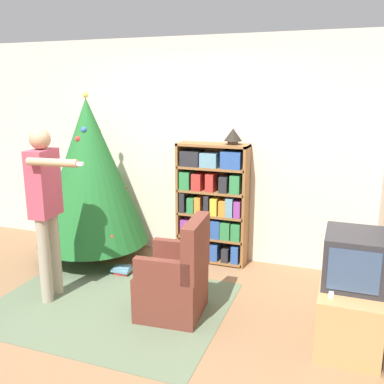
# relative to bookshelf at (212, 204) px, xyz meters

# --- Properties ---
(ground_plane) EXTENTS (14.00, 14.00, 0.00)m
(ground_plane) POSITION_rel_bookshelf_xyz_m (-0.27, -1.67, -0.71)
(ground_plane) COLOR #846042
(wall_back) EXTENTS (8.00, 0.10, 2.60)m
(wall_back) POSITION_rel_bookshelf_xyz_m (-0.27, 0.21, 0.59)
(wall_back) COLOR beige
(wall_back) RESTS_ON ground_plane
(area_rug) EXTENTS (2.19, 1.70, 0.01)m
(area_rug) POSITION_rel_bookshelf_xyz_m (-0.59, -1.36, -0.70)
(area_rug) COLOR #56664C
(area_rug) RESTS_ON ground_plane
(bookshelf) EXTENTS (0.82, 0.27, 1.41)m
(bookshelf) POSITION_rel_bookshelf_xyz_m (0.00, 0.00, 0.00)
(bookshelf) COLOR brown
(bookshelf) RESTS_ON ground_plane
(tv_stand) EXTENTS (0.48, 0.91, 0.50)m
(tv_stand) POSITION_rel_bookshelf_xyz_m (1.54, -1.19, -0.46)
(tv_stand) COLOR tan
(tv_stand) RESTS_ON ground_plane
(television) EXTENTS (0.45, 0.53, 0.42)m
(television) POSITION_rel_bookshelf_xyz_m (1.54, -1.19, 0.00)
(television) COLOR #28282D
(television) RESTS_ON tv_stand
(game_remote) EXTENTS (0.04, 0.12, 0.02)m
(game_remote) POSITION_rel_bookshelf_xyz_m (1.40, -1.46, -0.20)
(game_remote) COLOR white
(game_remote) RESTS_ON tv_stand
(christmas_tree) EXTENTS (1.32, 1.32, 1.99)m
(christmas_tree) POSITION_rel_bookshelf_xyz_m (-1.38, -0.40, 0.36)
(christmas_tree) COLOR #4C3323
(christmas_tree) RESTS_ON ground_plane
(armchair) EXTENTS (0.61, 0.60, 0.92)m
(armchair) POSITION_rel_bookshelf_xyz_m (0.06, -1.30, -0.38)
(armchair) COLOR brown
(armchair) RESTS_ON ground_plane
(standing_person) EXTENTS (0.66, 0.47, 1.67)m
(standing_person) POSITION_rel_bookshelf_xyz_m (-1.20, -1.42, 0.29)
(standing_person) COLOR #9E937F
(standing_person) RESTS_ON ground_plane
(table_lamp) EXTENTS (0.20, 0.20, 0.18)m
(table_lamp) POSITION_rel_bookshelf_xyz_m (0.23, 0.01, 0.81)
(table_lamp) COLOR #473828
(table_lamp) RESTS_ON bookshelf
(book_pile_near_tree) EXTENTS (0.21, 0.16, 0.09)m
(book_pile_near_tree) POSITION_rel_bookshelf_xyz_m (-0.83, -0.70, -0.66)
(book_pile_near_tree) COLOR #B22D28
(book_pile_near_tree) RESTS_ON ground_plane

